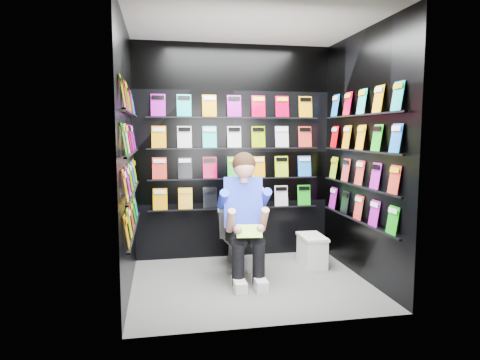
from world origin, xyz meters
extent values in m
plane|color=#5D5D5B|center=(0.00, 0.00, 0.00)|extent=(2.40, 2.40, 0.00)
plane|color=white|center=(0.00, 0.00, 2.60)|extent=(2.40, 2.40, 0.00)
cube|color=black|center=(0.00, 1.00, 1.30)|extent=(2.40, 0.04, 2.60)
cube|color=black|center=(0.00, -1.00, 1.30)|extent=(2.40, 0.04, 2.60)
cube|color=black|center=(-1.20, 0.00, 1.30)|extent=(0.04, 2.00, 2.60)
cube|color=black|center=(1.20, 0.00, 1.30)|extent=(0.04, 2.00, 2.60)
imported|color=silver|center=(-0.05, 0.58, 0.37)|extent=(0.52, 0.80, 0.73)
cube|color=white|center=(0.82, 0.43, 0.16)|extent=(0.25, 0.44, 0.33)
cube|color=white|center=(0.82, 0.43, 0.34)|extent=(0.27, 0.46, 0.03)
cube|color=green|center=(-0.05, -0.15, 0.58)|extent=(0.27, 0.18, 0.11)
camera|label=1|loc=(-0.90, -4.16, 1.54)|focal=32.00mm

